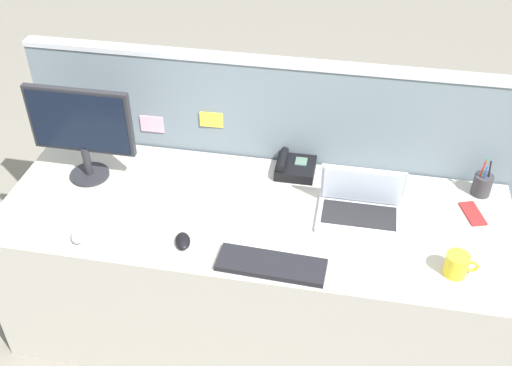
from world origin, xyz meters
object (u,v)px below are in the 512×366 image
(desk_phone, at_px, (294,167))
(pen_cup, at_px, (482,184))
(laptop, at_px, (360,205))
(computer_mouse_left_hand, at_px, (183,241))
(computer_mouse_right_hand, at_px, (79,235))
(coffee_mug, at_px, (457,265))
(desktop_monitor, at_px, (81,127))
(keyboard_main, at_px, (271,265))
(cell_phone_red_case, at_px, (473,214))

(desk_phone, height_order, pen_cup, pen_cup)
(laptop, height_order, desk_phone, laptop)
(laptop, relative_size, computer_mouse_left_hand, 3.49)
(computer_mouse_right_hand, relative_size, coffee_mug, 0.79)
(desktop_monitor, xyz_separation_m, pen_cup, (1.75, 0.19, -0.21))
(computer_mouse_left_hand, relative_size, pen_cup, 0.53)
(desk_phone, xyz_separation_m, computer_mouse_left_hand, (-0.37, -0.56, -0.01))
(keyboard_main, bearing_deg, computer_mouse_left_hand, 172.67)
(computer_mouse_right_hand, distance_m, coffee_mug, 1.49)
(coffee_mug, bearing_deg, keyboard_main, -172.14)
(keyboard_main, bearing_deg, desk_phone, 91.95)
(computer_mouse_left_hand, bearing_deg, laptop, 3.96)
(desktop_monitor, height_order, laptop, desktop_monitor)
(computer_mouse_left_hand, distance_m, coffee_mug, 1.06)
(pen_cup, bearing_deg, laptop, -154.88)
(laptop, height_order, keyboard_main, laptop)
(desk_phone, bearing_deg, computer_mouse_right_hand, -142.82)
(computer_mouse_right_hand, bearing_deg, computer_mouse_left_hand, -10.54)
(desktop_monitor, distance_m, computer_mouse_right_hand, 0.50)
(cell_phone_red_case, xyz_separation_m, coffee_mug, (-0.10, -0.37, 0.04))
(computer_mouse_left_hand, bearing_deg, pen_cup, 4.25)
(keyboard_main, relative_size, computer_mouse_left_hand, 4.20)
(keyboard_main, bearing_deg, laptop, 51.97)
(desktop_monitor, relative_size, cell_phone_red_case, 3.10)
(keyboard_main, height_order, computer_mouse_right_hand, computer_mouse_right_hand)
(desk_phone, bearing_deg, coffee_mug, -37.38)
(desktop_monitor, relative_size, coffee_mug, 3.70)
(keyboard_main, bearing_deg, desktop_monitor, 157.09)
(computer_mouse_right_hand, height_order, cell_phone_red_case, computer_mouse_right_hand)
(desktop_monitor, relative_size, desk_phone, 2.65)
(cell_phone_red_case, height_order, coffee_mug, coffee_mug)
(laptop, relative_size, coffee_mug, 2.75)
(desk_phone, xyz_separation_m, coffee_mug, (0.69, -0.53, 0.02))
(computer_mouse_right_hand, height_order, pen_cup, pen_cup)
(desk_phone, bearing_deg, cell_phone_red_case, -11.28)
(coffee_mug, bearing_deg, desktop_monitor, 168.28)
(coffee_mug, bearing_deg, pen_cup, 74.61)
(coffee_mug, bearing_deg, computer_mouse_right_hand, -177.01)
(keyboard_main, height_order, pen_cup, pen_cup)
(keyboard_main, height_order, coffee_mug, coffee_mug)
(laptop, relative_size, desk_phone, 1.97)
(pen_cup, relative_size, cell_phone_red_case, 1.25)
(keyboard_main, distance_m, computer_mouse_right_hand, 0.80)
(desk_phone, relative_size, computer_mouse_right_hand, 1.77)
(cell_phone_red_case, distance_m, coffee_mug, 0.39)
(desktop_monitor, relative_size, computer_mouse_left_hand, 4.70)
(pen_cup, bearing_deg, desk_phone, 179.66)
(keyboard_main, height_order, computer_mouse_left_hand, computer_mouse_left_hand)
(computer_mouse_right_hand, bearing_deg, keyboard_main, -17.74)
(laptop, height_order, pen_cup, laptop)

